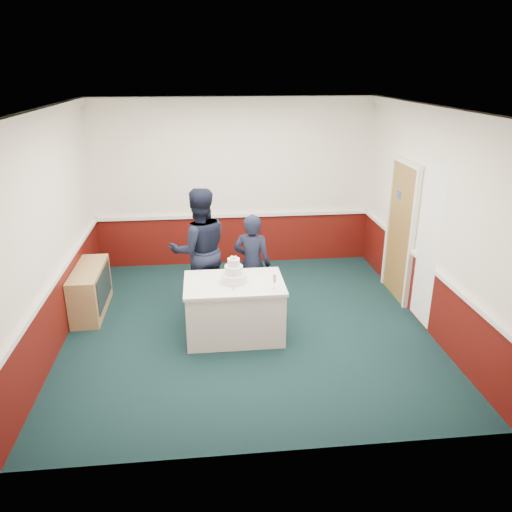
{
  "coord_description": "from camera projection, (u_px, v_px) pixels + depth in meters",
  "views": [
    {
      "loc": [
        -0.55,
        -6.27,
        3.47
      ],
      "look_at": [
        0.11,
        -0.1,
        1.1
      ],
      "focal_mm": 35.0,
      "sensor_mm": 36.0,
      "label": 1
    }
  ],
  "objects": [
    {
      "name": "ground",
      "position": [
        247.0,
        326.0,
        7.11
      ],
      "size": [
        5.0,
        5.0,
        0.0
      ],
      "primitive_type": "plane",
      "color": "#132D2E",
      "rests_on": "ground"
    },
    {
      "name": "wedding_cake",
      "position": [
        234.0,
        274.0,
        6.57
      ],
      "size": [
        0.35,
        0.35,
        0.36
      ],
      "color": "white",
      "rests_on": "cake_table"
    },
    {
      "name": "champagne_flute",
      "position": [
        274.0,
        279.0,
        6.35
      ],
      "size": [
        0.05,
        0.05,
        0.21
      ],
      "color": "silver",
      "rests_on": "cake_table"
    },
    {
      "name": "room_shell",
      "position": [
        248.0,
        180.0,
        6.98
      ],
      "size": [
        5.0,
        5.0,
        3.0
      ],
      "color": "white",
      "rests_on": "ground"
    },
    {
      "name": "cake_knife",
      "position": [
        233.0,
        288.0,
        6.42
      ],
      "size": [
        0.05,
        0.22,
        0.0
      ],
      "primitive_type": "cube",
      "rotation": [
        0.0,
        0.0,
        0.18
      ],
      "color": "silver",
      "rests_on": "cake_table"
    },
    {
      "name": "sideboard",
      "position": [
        90.0,
        290.0,
        7.41
      ],
      "size": [
        0.41,
        1.2,
        0.7
      ],
      "color": "tan",
      "rests_on": "ground"
    },
    {
      "name": "person_woman",
      "position": [
        252.0,
        264.0,
        7.29
      ],
      "size": [
        0.64,
        0.52,
        1.51
      ],
      "primitive_type": "imported",
      "rotation": [
        0.0,
        0.0,
        2.82
      ],
      "color": "black",
      "rests_on": "ground"
    },
    {
      "name": "person_man",
      "position": [
        200.0,
        250.0,
        7.34
      ],
      "size": [
        1.03,
        0.87,
        1.86
      ],
      "primitive_type": "imported",
      "rotation": [
        0.0,
        0.0,
        3.34
      ],
      "color": "black",
      "rests_on": "ground"
    },
    {
      "name": "cake_table",
      "position": [
        234.0,
        308.0,
        6.75
      ],
      "size": [
        1.32,
        0.92,
        0.79
      ],
      "color": "white",
      "rests_on": "ground"
    }
  ]
}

